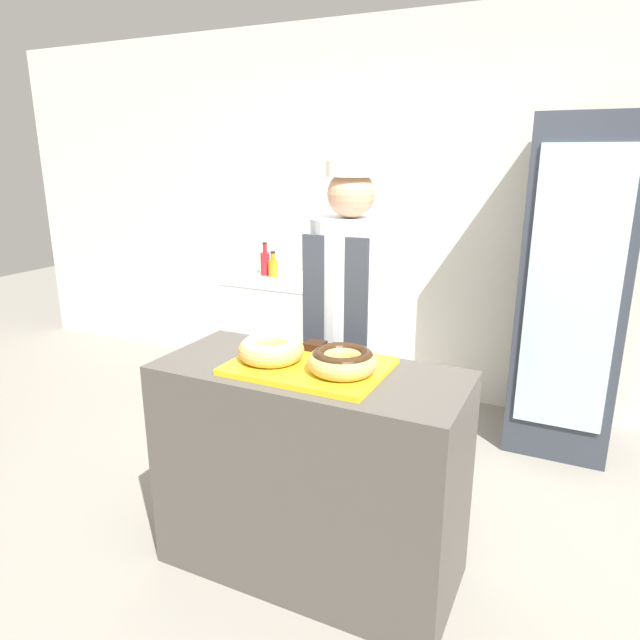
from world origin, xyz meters
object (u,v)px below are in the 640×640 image
bottle_red (265,263)px  beverage_fridge (574,290)px  donut_light_glaze (271,348)px  chest_freezer (304,337)px  brownie_back_right (339,349)px  serving_tray (309,366)px  bottle_orange (273,267)px  baker_person (348,329)px  brownie_back_left (315,346)px  donut_chocolate_glaze (342,360)px  bottle_amber (336,280)px

bottle_red → beverage_fridge: bearing=-1.1°
donut_light_glaze → chest_freezer: 2.00m
beverage_fridge → bottle_red: 2.17m
brownie_back_right → bottle_red: (-1.32, 1.60, -0.00)m
serving_tray → donut_light_glaze: bearing=-169.3°
bottle_orange → bottle_red: (-0.09, 0.04, 0.02)m
serving_tray → baker_person: baker_person is taller
bottle_orange → chest_freezer: bearing=-0.1°
bottle_orange → bottle_red: 0.10m
baker_person → serving_tray: bearing=-81.4°
donut_light_glaze → brownie_back_right: donut_light_glaze is taller
serving_tray → bottle_red: bottle_red is taller
baker_person → bottle_red: size_ratio=6.97×
baker_person → chest_freezer: (-0.82, 1.10, -0.48)m
brownie_back_left → chest_freezer: bearing=118.9°
serving_tray → bottle_orange: (-1.18, 1.73, 0.00)m
donut_chocolate_glaze → brownie_back_right: 0.22m
beverage_fridge → chest_freezer: beverage_fridge is taller
brownie_back_right → beverage_fridge: bearing=61.5°
chest_freezer → donut_chocolate_glaze: bearing=-58.5°
serving_tray → chest_freezer: bearing=118.0°
baker_person → bottle_red: bearing=135.9°
donut_chocolate_glaze → brownie_back_right: size_ratio=3.24×
brownie_back_right → bottle_red: bottle_red is taller
donut_light_glaze → donut_chocolate_glaze: same height
serving_tray → bottle_orange: bearing=124.2°
donut_chocolate_glaze → brownie_back_right: donut_chocolate_glaze is taller
baker_person → bottle_orange: 1.54m
bottle_amber → serving_tray: bearing=-69.7°
brownie_back_left → bottle_orange: bottle_orange is taller
donut_chocolate_glaze → bottle_red: bottle_red is taller
serving_tray → bottle_red: size_ratio=2.45×
serving_tray → bottle_orange: size_ratio=3.16×
serving_tray → beverage_fridge: (0.90, 1.72, 0.04)m
bottle_red → bottle_orange: bearing=-21.6°
donut_light_glaze → beverage_fridge: size_ratio=0.14×
serving_tray → chest_freezer: serving_tray is taller
brownie_back_left → bottle_amber: (-0.49, 1.31, -0.01)m
donut_chocolate_glaze → bottle_red: (-1.43, 1.80, -0.04)m
donut_light_glaze → chest_freezer: size_ratio=0.27×
donut_light_glaze → beverage_fridge: 2.05m
donut_chocolate_glaze → baker_person: size_ratio=0.15×
brownie_back_right → baker_person: size_ratio=0.05×
donut_chocolate_glaze → bottle_amber: (-0.71, 1.50, -0.04)m
brownie_back_left → baker_person: baker_person is taller
chest_freezer → bottle_amber: (0.37, -0.26, 0.53)m
beverage_fridge → bottle_amber: size_ratio=8.66×
bottle_orange → bottle_amber: 0.68m
bottle_orange → brownie_back_left: bearing=-54.4°
brownie_back_left → chest_freezer: (-0.86, 1.56, -0.54)m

